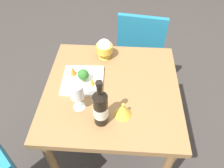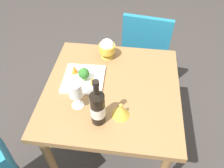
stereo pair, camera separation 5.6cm
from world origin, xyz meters
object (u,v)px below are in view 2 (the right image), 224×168
wine_bottle (98,107)px  carrot_garnish_right (92,81)px  wine_glass (75,90)px  rice_bowl_lid (121,111)px  broccoli_floret (84,74)px  serving_plate (84,79)px  carrot_garnish_left (74,69)px  chair_near_window (146,45)px  rice_bowl (107,48)px

wine_bottle → carrot_garnish_right: wine_bottle is taller
wine_glass → wine_bottle: bearing=-32.2°
wine_glass → rice_bowl_lid: 0.26m
rice_bowl_lid → broccoli_floret: bearing=137.8°
serving_plate → carrot_garnish_left: carrot_garnish_left is taller
serving_plate → broccoli_floret: 0.06m
chair_near_window → carrot_garnish_right: 0.85m
serving_plate → carrot_garnish_right: bearing=-34.7°
serving_plate → carrot_garnish_right: carrot_garnish_right is taller
wine_bottle → broccoli_floret: wine_bottle is taller
chair_near_window → wine_bottle: bearing=-96.5°
wine_bottle → rice_bowl_lid: size_ratio=3.00×
carrot_garnish_right → wine_glass: bearing=-109.4°
rice_bowl_lid → broccoli_floret: broccoli_floret is taller
wine_bottle → serving_plate: (-0.14, 0.28, -0.11)m
rice_bowl_lid → broccoli_floret: (-0.25, 0.22, 0.03)m
chair_near_window → wine_bottle: 1.07m
serving_plate → carrot_garnish_left: 0.09m
chair_near_window → rice_bowl_lid: bearing=-90.7°
wine_glass → serving_plate: bearing=92.9°
rice_bowl_lid → carrot_garnish_left: rice_bowl_lid is taller
wine_glass → rice_bowl_lid: size_ratio=1.79×
wine_bottle → wine_glass: 0.16m
rice_bowl → serving_plate: size_ratio=0.55×
broccoli_floret → carrot_garnish_left: broccoli_floret is taller
rice_bowl_lid → carrot_garnish_left: (-0.32, 0.27, 0.01)m
chair_near_window → carrot_garnish_left: (-0.46, -0.66, 0.27)m
chair_near_window → carrot_garnish_left: size_ratio=13.14×
rice_bowl_lid → broccoli_floret: 0.33m
rice_bowl → carrot_garnish_left: size_ratio=2.19×
chair_near_window → rice_bowl_lid: size_ratio=8.50×
chair_near_window → rice_bowl_lid: 0.98m
chair_near_window → rice_bowl_lid: chair_near_window is taller
chair_near_window → rice_bowl: rice_bowl is taller
wine_glass → carrot_garnish_right: bearing=70.6°
wine_glass → rice_bowl: 0.46m
serving_plate → chair_near_window: bearing=60.4°
chair_near_window → wine_glass: (-0.39, -0.90, 0.35)m
serving_plate → rice_bowl_lid: bearing=-42.6°
chair_near_window → broccoli_floret: size_ratio=9.91×
serving_plate → broccoli_floret: bearing=-51.8°
rice_bowl → broccoli_floret: bearing=-112.5°
wine_bottle → serving_plate: bearing=116.6°
chair_near_window → carrot_garnish_left: bearing=-117.1°
chair_near_window → carrot_garnish_right: chair_near_window is taller
wine_glass → rice_bowl_lid: (0.25, -0.03, -0.09)m
wine_glass → rice_bowl_lid: wine_glass is taller
carrot_garnish_right → carrot_garnish_left: bearing=146.8°
wine_bottle → carrot_garnish_right: bearing=107.9°
wine_glass → carrot_garnish_left: (-0.08, 0.24, -0.08)m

